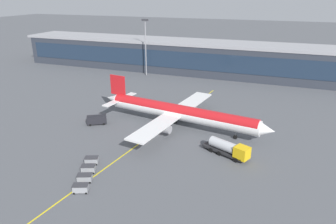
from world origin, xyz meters
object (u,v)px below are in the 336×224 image
at_px(main_airliner, 180,112).
at_px(baggage_cart_0, 81,188).
at_px(fuel_tanker, 228,149).
at_px(crew_van, 96,120).
at_px(baggage_cart_3, 92,160).
at_px(baggage_cart_1, 85,178).
at_px(baggage_cart_2, 88,168).

xyz_separation_m(main_airliner, baggage_cart_0, (-7.21, -32.76, -3.19)).
height_order(fuel_tanker, crew_van, fuel_tanker).
xyz_separation_m(fuel_tanker, crew_van, (-35.62, 4.91, -0.43)).
height_order(fuel_tanker, baggage_cart_0, fuel_tanker).
distance_m(fuel_tanker, crew_van, 35.96).
distance_m(crew_van, baggage_cart_3, 20.53).
distance_m(main_airliner, baggage_cart_1, 31.12).
xyz_separation_m(baggage_cart_0, baggage_cart_1, (-1.21, 2.96, 0.00)).
relative_size(main_airliner, baggage_cart_2, 15.56).
xyz_separation_m(crew_van, baggage_cart_2, (11.43, -20.75, -0.53)).
bearing_deg(baggage_cart_2, baggage_cart_1, -67.87).
height_order(crew_van, baggage_cart_2, crew_van).
distance_m(baggage_cart_0, baggage_cart_2, 6.40).
xyz_separation_m(crew_van, baggage_cart_1, (12.64, -23.72, -0.53)).
xyz_separation_m(baggage_cart_0, baggage_cart_3, (-3.62, 8.89, 0.00)).
bearing_deg(crew_van, baggage_cart_3, -60.10).
relative_size(main_airliner, fuel_tanker, 4.33).
relative_size(baggage_cart_0, baggage_cart_2, 1.00).
bearing_deg(baggage_cart_3, main_airliner, 65.61).
bearing_deg(crew_van, fuel_tanker, -7.84).
relative_size(baggage_cart_0, baggage_cart_3, 1.00).
xyz_separation_m(baggage_cart_1, baggage_cart_3, (-2.41, 5.93, 0.00)).
relative_size(baggage_cart_1, baggage_cart_2, 1.00).
distance_m(crew_van, baggage_cart_0, 30.06).
distance_m(baggage_cart_0, baggage_cart_1, 3.20).
height_order(fuel_tanker, baggage_cart_1, fuel_tanker).
xyz_separation_m(main_airliner, crew_van, (-21.05, -6.08, -2.65)).
bearing_deg(fuel_tanker, baggage_cart_0, -135.00).
bearing_deg(baggage_cart_1, baggage_cart_3, 112.13).
bearing_deg(baggage_cart_0, baggage_cart_2, 112.13).
distance_m(baggage_cart_2, baggage_cart_3, 3.20).
height_order(main_airliner, baggage_cart_1, main_airliner).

